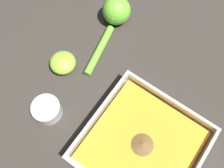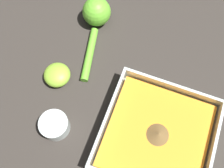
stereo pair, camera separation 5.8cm
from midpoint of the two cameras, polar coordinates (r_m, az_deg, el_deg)
ground_plane at (r=0.58m, az=2.46°, el=-13.64°), size 4.00×4.00×0.00m
square_dish at (r=0.57m, az=6.80°, el=-11.52°), size 0.23×0.23×0.05m
spice_bowl at (r=0.59m, az=-15.12°, el=-9.05°), size 0.06×0.06×0.04m
lemon_squeezer at (r=0.67m, az=-6.06°, el=14.14°), size 0.21×0.08×0.07m
lemon_half at (r=0.63m, az=-14.46°, el=1.62°), size 0.06×0.06×0.03m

